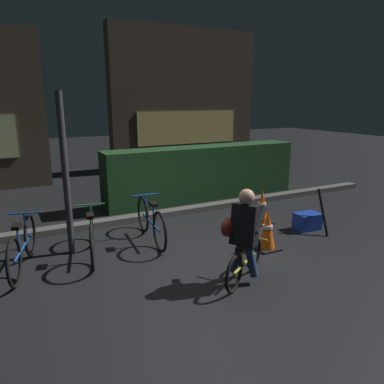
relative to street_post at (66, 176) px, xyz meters
name	(u,v)px	position (x,y,z in m)	size (l,w,h in m)	color
ground_plane	(199,261)	(1.61, -1.20, -1.22)	(40.00, 40.00, 0.00)	black
sidewalk_curb	(146,216)	(1.61, 1.00, -1.16)	(12.00, 0.24, 0.12)	#56544F
hedge_row	(203,173)	(3.41, 1.90, -0.59)	(4.80, 0.70, 1.26)	#214723
storefront_right	(185,100)	(4.95, 6.00, 1.09)	(5.26, 0.54, 4.65)	#42382D
street_post	(66,176)	(0.00, 0.00, 0.00)	(0.10, 0.10, 2.45)	#2D2D33
parked_bike_left_mid	(23,246)	(-0.69, -0.29, -0.88)	(0.53, 1.59, 0.75)	black
parked_bike_center_left	(92,235)	(0.26, -0.28, -0.88)	(0.48, 1.61, 0.75)	black
parked_bike_center_right	(151,221)	(1.28, -0.11, -0.88)	(0.46, 1.63, 0.75)	black
traffic_cone_near	(267,230)	(2.79, -1.30, -0.91)	(0.36, 0.36, 0.66)	black
traffic_cone_far	(262,207)	(3.50, -0.25, -0.89)	(0.36, 0.36, 0.68)	black
blue_crate	(307,221)	(4.05, -0.90, -1.07)	(0.44, 0.32, 0.30)	#193DB7
cyclist	(243,236)	(1.83, -1.98, -0.60)	(1.02, 0.68, 1.25)	black
closed_umbrella	(323,212)	(4.16, -1.15, -0.84)	(0.05, 0.05, 0.85)	black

